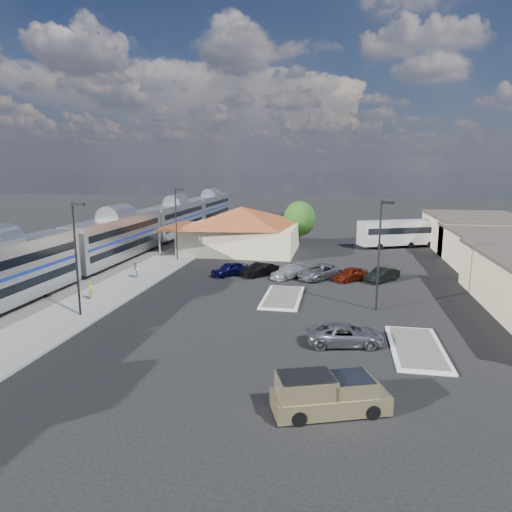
% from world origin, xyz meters
% --- Properties ---
extents(ground, '(280.00, 280.00, 0.00)m').
position_xyz_m(ground, '(0.00, 0.00, 0.00)').
color(ground, black).
rests_on(ground, ground).
extents(railbed, '(16.00, 100.00, 0.12)m').
position_xyz_m(railbed, '(-21.00, 8.00, 0.06)').
color(railbed, '#4C4944').
rests_on(railbed, ground).
extents(platform, '(5.50, 92.00, 0.18)m').
position_xyz_m(platform, '(-12.00, 6.00, 0.09)').
color(platform, gray).
rests_on(platform, ground).
extents(passenger_train, '(3.00, 104.00, 5.55)m').
position_xyz_m(passenger_train, '(-18.00, 14.34, 2.87)').
color(passenger_train, silver).
rests_on(passenger_train, ground).
extents(station_depot, '(18.35, 12.24, 6.20)m').
position_xyz_m(station_depot, '(-4.56, 24.00, 3.13)').
color(station_depot, '#C9B693').
rests_on(station_depot, ground).
extents(traffic_island_south, '(3.30, 7.50, 0.21)m').
position_xyz_m(traffic_island_south, '(4.00, 2.00, 0.10)').
color(traffic_island_south, silver).
rests_on(traffic_island_south, ground).
extents(traffic_island_north, '(3.30, 7.50, 0.21)m').
position_xyz_m(traffic_island_north, '(14.00, -8.00, 0.10)').
color(traffic_island_north, silver).
rests_on(traffic_island_north, ground).
extents(lamp_plat_s, '(1.08, 0.25, 9.00)m').
position_xyz_m(lamp_plat_s, '(-10.90, -6.00, 5.34)').
color(lamp_plat_s, black).
rests_on(lamp_plat_s, ground).
extents(lamp_plat_n, '(1.08, 0.25, 9.00)m').
position_xyz_m(lamp_plat_n, '(-10.90, 16.00, 5.34)').
color(lamp_plat_n, black).
rests_on(lamp_plat_n, ground).
extents(lamp_lot, '(1.08, 0.25, 9.00)m').
position_xyz_m(lamp_lot, '(12.10, 0.00, 5.34)').
color(lamp_lot, black).
rests_on(lamp_lot, ground).
extents(tree_depot, '(4.71, 4.71, 6.63)m').
position_xyz_m(tree_depot, '(3.00, 30.00, 4.02)').
color(tree_depot, '#382314').
rests_on(tree_depot, ground).
extents(pickup_truck, '(5.89, 3.75, 1.91)m').
position_xyz_m(pickup_truck, '(8.63, -16.78, 0.91)').
color(pickup_truck, tan).
rests_on(pickup_truck, ground).
extents(suv, '(5.38, 3.17, 1.40)m').
position_xyz_m(suv, '(9.41, -8.08, 0.70)').
color(suv, gray).
rests_on(suv, ground).
extents(coach_bus, '(12.25, 7.22, 3.91)m').
position_xyz_m(coach_bus, '(17.47, 31.15, 2.25)').
color(coach_bus, silver).
rests_on(coach_bus, ground).
extents(person_a, '(0.58, 0.72, 1.70)m').
position_xyz_m(person_a, '(-12.40, -1.96, 1.03)').
color(person_a, '#B4C23C').
rests_on(person_a, platform).
extents(person_b, '(0.93, 1.06, 1.82)m').
position_xyz_m(person_b, '(-11.91, 5.99, 1.09)').
color(person_b, silver).
rests_on(person_b, platform).
extents(parked_car_a, '(4.10, 4.36, 1.46)m').
position_xyz_m(parked_car_a, '(-2.69, 9.64, 0.73)').
color(parked_car_a, '#0B0B39').
rests_on(parked_car_a, ground).
extents(parked_car_b, '(4.14, 4.25, 1.45)m').
position_xyz_m(parked_car_b, '(0.51, 9.94, 0.72)').
color(parked_car_b, black).
rests_on(parked_car_b, ground).
extents(parked_car_c, '(4.31, 4.76, 1.33)m').
position_xyz_m(parked_car_c, '(3.71, 9.64, 0.67)').
color(parked_car_c, silver).
rests_on(parked_car_c, ground).
extents(parked_car_d, '(5.20, 5.83, 1.50)m').
position_xyz_m(parked_car_d, '(6.91, 9.94, 0.75)').
color(parked_car_d, gray).
rests_on(parked_car_d, ground).
extents(parked_car_e, '(4.01, 4.10, 1.39)m').
position_xyz_m(parked_car_e, '(10.11, 9.64, 0.70)').
color(parked_car_e, maroon).
rests_on(parked_car_e, ground).
extents(parked_car_f, '(3.94, 4.26, 1.42)m').
position_xyz_m(parked_car_f, '(13.31, 9.94, 0.71)').
color(parked_car_f, black).
rests_on(parked_car_f, ground).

